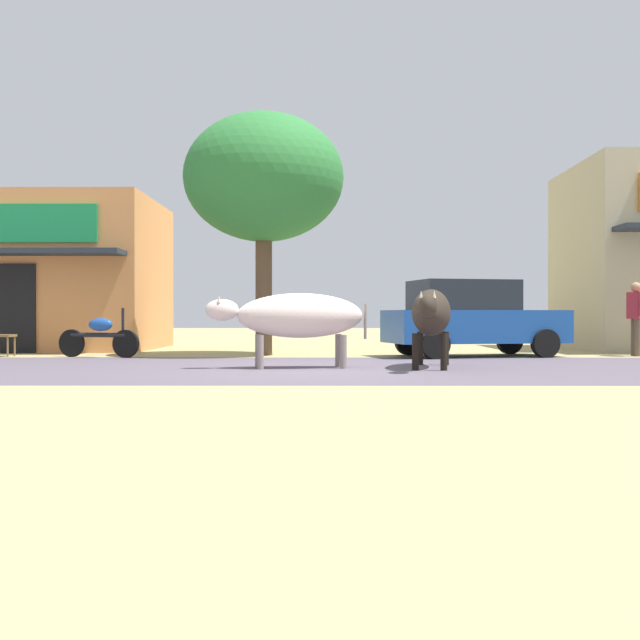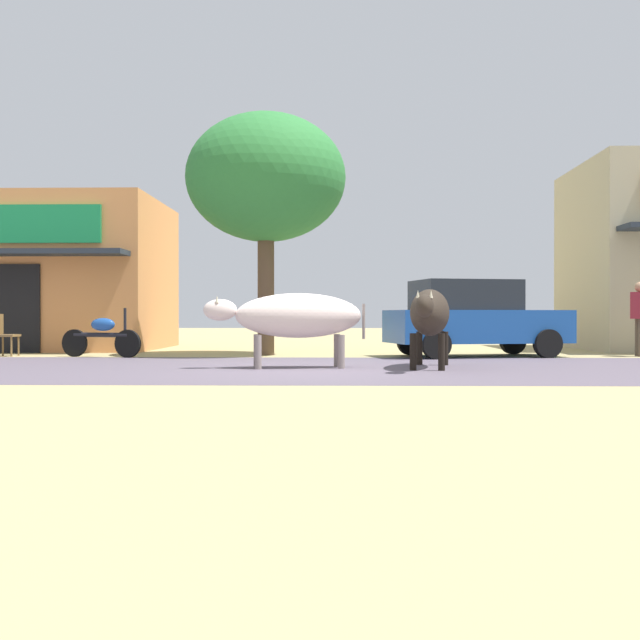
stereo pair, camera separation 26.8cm
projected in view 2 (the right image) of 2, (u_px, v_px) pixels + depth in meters
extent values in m
plane|color=tan|center=(313.00, 368.00, 13.21)|extent=(80.00, 80.00, 0.00)
cube|color=#5A505D|center=(313.00, 368.00, 13.21)|extent=(72.00, 6.53, 0.00)
cube|color=#DD8D50|center=(1.00, 275.00, 20.91)|extent=(8.56, 4.70, 3.90)
cube|color=black|center=(17.00, 308.00, 18.50)|extent=(1.10, 0.06, 2.10)
cylinder|color=brown|center=(266.00, 292.00, 17.50)|extent=(0.37, 0.37, 2.80)
ellipsoid|color=#2C7735|center=(266.00, 178.00, 17.49)|extent=(3.57, 3.57, 2.85)
cube|color=#194994|center=(477.00, 326.00, 16.87)|extent=(4.05, 2.45, 0.70)
cube|color=#1E2328|center=(465.00, 295.00, 16.81)|extent=(2.36, 1.94, 0.64)
cylinder|color=black|center=(513.00, 341.00, 17.93)|extent=(0.63, 0.31, 0.60)
cylinder|color=black|center=(548.00, 344.00, 16.33)|extent=(0.63, 0.31, 0.60)
cylinder|color=black|center=(411.00, 342.00, 17.42)|extent=(0.63, 0.31, 0.60)
cylinder|color=black|center=(436.00, 345.00, 15.83)|extent=(0.63, 0.31, 0.60)
cylinder|color=black|center=(128.00, 344.00, 16.42)|extent=(0.59, 0.24, 0.59)
cylinder|color=black|center=(75.00, 343.00, 16.80)|extent=(0.59, 0.24, 0.59)
cylinder|color=black|center=(101.00, 335.00, 16.61)|extent=(1.27, 0.45, 0.10)
ellipsoid|color=#1E4C99|center=(103.00, 325.00, 16.60)|extent=(0.60, 0.38, 0.28)
cylinder|color=black|center=(125.00, 322.00, 16.44)|extent=(0.06, 0.06, 0.60)
ellipsoid|color=beige|center=(299.00, 316.00, 13.26)|extent=(2.22, 1.04, 0.75)
ellipsoid|color=beige|center=(220.00, 310.00, 13.10)|extent=(0.60, 0.36, 0.36)
cone|color=beige|center=(217.00, 299.00, 12.99)|extent=(0.06, 0.06, 0.12)
cone|color=beige|center=(217.00, 299.00, 13.19)|extent=(0.06, 0.06, 0.12)
cylinder|color=gray|center=(258.00, 352.00, 12.93)|extent=(0.11, 0.11, 0.57)
cylinder|color=gray|center=(257.00, 351.00, 13.43)|extent=(0.11, 0.11, 0.57)
cylinder|color=gray|center=(341.00, 352.00, 13.10)|extent=(0.11, 0.11, 0.57)
cylinder|color=gray|center=(337.00, 350.00, 13.61)|extent=(0.11, 0.11, 0.57)
cylinder|color=gray|center=(364.00, 321.00, 13.41)|extent=(0.05, 0.05, 0.60)
ellipsoid|color=#2E251D|center=(430.00, 313.00, 13.31)|extent=(1.02, 2.22, 0.79)
ellipsoid|color=#2E251D|center=(425.00, 306.00, 12.02)|extent=(0.37, 0.60, 0.36)
cone|color=beige|center=(431.00, 294.00, 11.95)|extent=(0.06, 0.06, 0.12)
cone|color=beige|center=(418.00, 294.00, 11.99)|extent=(0.06, 0.06, 0.12)
cylinder|color=black|center=(442.00, 352.00, 12.59)|extent=(0.11, 0.11, 0.60)
cylinder|color=black|center=(413.00, 352.00, 12.68)|extent=(0.11, 0.11, 0.60)
cylinder|color=black|center=(445.00, 348.00, 13.95)|extent=(0.11, 0.11, 0.60)
cylinder|color=black|center=(419.00, 348.00, 14.04)|extent=(0.11, 0.11, 0.60)
cylinder|color=black|center=(434.00, 318.00, 14.40)|extent=(0.05, 0.05, 0.63)
cylinder|color=brown|center=(638.00, 337.00, 17.03)|extent=(0.14, 0.14, 0.81)
cube|color=maroon|center=(640.00, 305.00, 16.94)|extent=(0.46, 0.47, 0.58)
sphere|color=tan|center=(640.00, 287.00, 16.94)|extent=(0.22, 0.22, 0.22)
cylinder|color=maroon|center=(635.00, 304.00, 17.20)|extent=(0.09, 0.09, 0.52)
cube|color=brown|center=(7.00, 336.00, 17.04)|extent=(0.45, 0.45, 0.05)
cylinder|color=brown|center=(18.00, 346.00, 17.21)|extent=(0.04, 0.04, 0.43)
cylinder|color=brown|center=(11.00, 347.00, 16.86)|extent=(0.04, 0.04, 0.43)
cylinder|color=brown|center=(3.00, 346.00, 17.23)|extent=(0.04, 0.04, 0.43)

